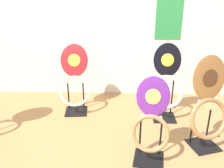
% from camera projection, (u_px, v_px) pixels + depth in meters
% --- Properties ---
extents(wall_back, '(8.00, 0.07, 2.60)m').
position_uv_depth(wall_back, '(103.00, 4.00, 3.35)').
color(wall_back, silver).
rests_on(wall_back, ground_plane).
extents(toilet_seat_display_jazz_black, '(0.41, 0.29, 0.93)m').
position_uv_depth(toilet_seat_display_jazz_black, '(166.00, 86.00, 2.98)').
color(toilet_seat_display_jazz_black, black).
rests_on(toilet_seat_display_jazz_black, ground_plane).
extents(toilet_seat_display_crimson_swirl, '(0.41, 0.40, 0.86)m').
position_uv_depth(toilet_seat_display_crimson_swirl, '(75.00, 82.00, 3.16)').
color(toilet_seat_display_crimson_swirl, black).
rests_on(toilet_seat_display_crimson_swirl, ground_plane).
extents(toilet_seat_display_purple_note, '(0.38, 0.33, 0.81)m').
position_uv_depth(toilet_seat_display_purple_note, '(151.00, 125.00, 2.28)').
color(toilet_seat_display_purple_note, black).
rests_on(toilet_seat_display_purple_note, ground_plane).
extents(toilet_seat_display_woodgrain, '(0.46, 0.35, 0.96)m').
position_uv_depth(toilet_seat_display_woodgrain, '(209.00, 108.00, 2.44)').
color(toilet_seat_display_woodgrain, black).
rests_on(toilet_seat_display_woodgrain, ground_plane).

